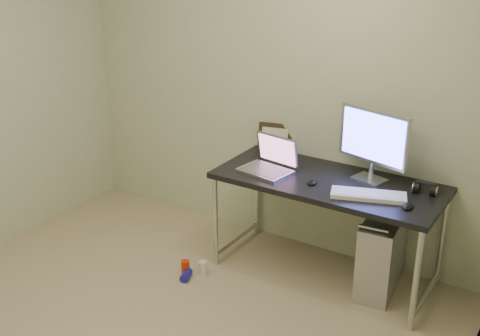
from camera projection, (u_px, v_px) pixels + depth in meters
name	position (u px, v px, depth m)	size (l,w,h in m)	color
wall_back	(274.00, 86.00, 4.53)	(3.50, 0.02, 2.50)	beige
wall_right	(451.00, 243.00, 2.29)	(0.02, 3.50, 2.50)	beige
desk	(328.00, 190.00, 4.16)	(1.57, 0.69, 0.75)	black
tower_computer	(381.00, 254.00, 4.14)	(0.28, 0.54, 0.58)	silver
cable_a	(389.00, 221.00, 4.32)	(0.01, 0.01, 0.70)	black
cable_b	(400.00, 228.00, 4.27)	(0.01, 0.01, 0.72)	black
can_red	(185.00, 268.00, 4.38)	(0.06, 0.06, 0.11)	red
can_white	(203.00, 268.00, 4.38)	(0.06, 0.06, 0.11)	white
can_blue	(186.00, 275.00, 4.34)	(0.06, 0.06, 0.11)	#1C1FAD
laptop	(270.00, 163.00, 4.28)	(0.39, 0.34, 0.24)	silver
monitor	(373.00, 140.00, 4.03)	(0.52, 0.21, 0.50)	silver
keyboard	(368.00, 195.00, 3.86)	(0.48, 0.16, 0.03)	white
mouse_right	(408.00, 206.00, 3.71)	(0.06, 0.10, 0.03)	black
mouse_left	(312.00, 181.00, 4.07)	(0.06, 0.10, 0.03)	black
headphones	(425.00, 189.00, 3.92)	(0.15, 0.09, 0.10)	black
picture_frame	(275.00, 137.00, 4.64)	(0.27, 0.03, 0.22)	black
webcam	(291.00, 147.00, 4.49)	(0.04, 0.03, 0.12)	silver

